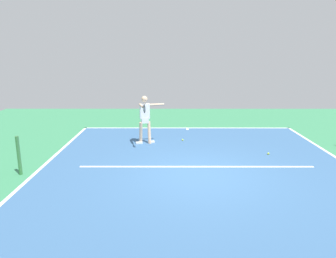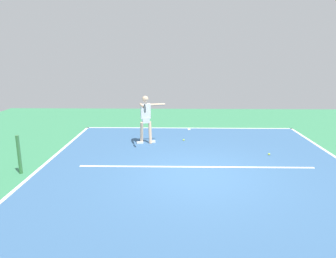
# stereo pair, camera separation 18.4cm
# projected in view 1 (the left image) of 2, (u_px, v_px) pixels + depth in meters

# --- Properties ---
(ground_plane) EXTENTS (20.80, 20.80, 0.00)m
(ground_plane) POSITION_uv_depth(u_px,v_px,m) (199.00, 175.00, 8.52)
(ground_plane) COLOR #388456
(court_surface) EXTENTS (9.01, 11.03, 0.00)m
(court_surface) POSITION_uv_depth(u_px,v_px,m) (199.00, 174.00, 8.52)
(court_surface) COLOR #38608E
(court_surface) RESTS_ON ground_plane
(court_line_baseline_near) EXTENTS (9.01, 0.10, 0.01)m
(court_line_baseline_near) POSITION_uv_depth(u_px,v_px,m) (187.00, 128.00, 13.84)
(court_line_baseline_near) COLOR white
(court_line_baseline_near) RESTS_ON ground_plane
(court_line_sideline_right) EXTENTS (0.10, 11.03, 0.01)m
(court_line_sideline_right) POSITION_uv_depth(u_px,v_px,m) (34.00, 174.00, 8.53)
(court_line_sideline_right) COLOR white
(court_line_sideline_right) RESTS_ON ground_plane
(court_line_service) EXTENTS (6.76, 0.10, 0.01)m
(court_line_service) POSITION_uv_depth(u_px,v_px,m) (197.00, 167.00, 9.11)
(court_line_service) COLOR white
(court_line_service) RESTS_ON ground_plane
(court_line_centre_mark) EXTENTS (0.10, 0.30, 0.01)m
(court_line_centre_mark) POSITION_uv_depth(u_px,v_px,m) (187.00, 129.00, 13.64)
(court_line_centre_mark) COLOR white
(court_line_centre_mark) RESTS_ON ground_plane
(net_post) EXTENTS (0.09, 0.09, 1.07)m
(net_post) POSITION_uv_depth(u_px,v_px,m) (19.00, 156.00, 8.41)
(net_post) COLOR #38753D
(net_post) RESTS_ON ground_plane
(tennis_player) EXTENTS (1.04, 1.26, 1.74)m
(tennis_player) POSITION_uv_depth(u_px,v_px,m) (145.00, 116.00, 11.22)
(tennis_player) COLOR beige
(tennis_player) RESTS_ON ground_plane
(tennis_ball_near_service_line) EXTENTS (0.07, 0.07, 0.07)m
(tennis_ball_near_service_line) POSITION_uv_depth(u_px,v_px,m) (268.00, 154.00, 10.20)
(tennis_ball_near_service_line) COLOR #CCE033
(tennis_ball_near_service_line) RESTS_ON ground_plane
(tennis_ball_centre_court) EXTENTS (0.07, 0.07, 0.07)m
(tennis_ball_centre_court) POSITION_uv_depth(u_px,v_px,m) (183.00, 140.00, 11.82)
(tennis_ball_centre_court) COLOR #C6E53D
(tennis_ball_centre_court) RESTS_ON ground_plane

